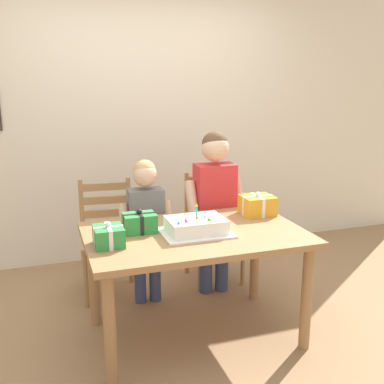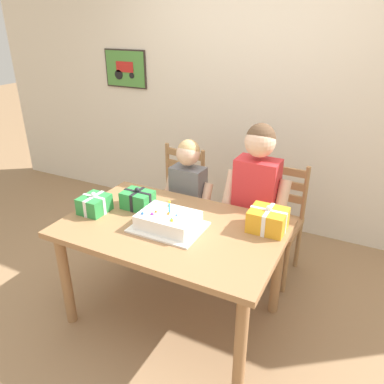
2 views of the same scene
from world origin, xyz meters
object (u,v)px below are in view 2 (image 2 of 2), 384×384
birthday_cake (168,221)px  gift_box_beside_cake (268,220)px  chair_right (274,221)px  dining_table (172,239)px  gift_box_red_large (138,200)px  child_older (256,194)px  child_younger (188,194)px  gift_box_corner_small (94,204)px  chair_left (176,199)px

birthday_cake → gift_box_beside_cake: (0.56, 0.26, 0.02)m
gift_box_beside_cake → chair_right: size_ratio=0.25×
dining_table → gift_box_red_large: 0.39m
gift_box_beside_cake → child_older: bearing=118.2°
child_older → child_younger: size_ratio=1.17×
gift_box_red_large → gift_box_corner_small: size_ratio=1.08×
child_younger → gift_box_corner_small: bearing=-119.7°
chair_right → birthday_cake: bearing=-117.4°
birthday_cake → chair_left: size_ratio=0.48×
chair_left → child_younger: bearing=-45.3°
gift_box_corner_small → chair_left: size_ratio=0.21×
chair_left → child_older: size_ratio=0.70×
gift_box_corner_small → dining_table: bearing=7.2°
gift_box_corner_small → chair_left: chair_left is taller
gift_box_beside_cake → chair_left: (-1.00, 0.62, -0.34)m
birthday_cake → gift_box_beside_cake: bearing=25.1°
gift_box_beside_cake → gift_box_corner_small: bearing=-165.0°
gift_box_corner_small → child_younger: bearing=60.3°
gift_box_corner_small → child_older: bearing=35.3°
gift_box_corner_small → child_older: 1.14m
gift_box_corner_small → child_younger: (0.38, 0.66, -0.12)m
gift_box_red_large → gift_box_beside_cake: bearing=7.2°
gift_box_red_large → child_older: 0.85m
child_younger → child_older: bearing=-0.0°
birthday_cake → child_older: bearing=59.2°
dining_table → chair_right: size_ratio=1.53×
birthday_cake → chair_right: (0.46, 0.88, -0.32)m
dining_table → chair_left: chair_left is taller
gift_box_red_large → child_older: child_older is taller
gift_box_red_large → gift_box_beside_cake: 0.90m
gift_box_red_large → chair_left: 0.81m
chair_left → child_younger: size_ratio=0.82×
gift_box_beside_cake → child_older: child_older is taller
birthday_cake → child_younger: (-0.18, 0.62, -0.11)m
chair_right → child_younger: size_ratio=0.82×
dining_table → birthday_cake: birthday_cake is taller
chair_right → gift_box_red_large: bearing=-137.1°
gift_box_beside_cake → child_younger: child_younger is taller
dining_table → child_older: size_ratio=1.07×
gift_box_corner_small → child_younger: child_younger is taller
chair_left → chair_right: size_ratio=1.00×
child_younger → dining_table: bearing=-72.3°
chair_left → child_older: (0.81, -0.26, 0.33)m
chair_right → child_older: 0.43m
gift_box_beside_cake → chair_right: bearing=99.6°
dining_table → chair_left: size_ratio=1.53×
dining_table → gift_box_red_large: bearing=161.0°
birthday_cake → gift_box_corner_small: (-0.56, -0.04, 0.01)m
chair_right → child_younger: bearing=-157.8°
gift_box_corner_small → chair_right: chair_right is taller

